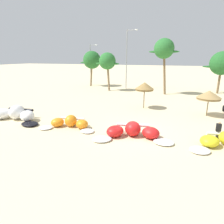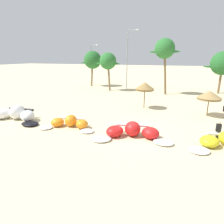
% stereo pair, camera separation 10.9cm
% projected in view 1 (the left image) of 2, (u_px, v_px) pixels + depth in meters
% --- Properties ---
extents(ground_plane, '(260.00, 260.00, 0.00)m').
position_uv_depth(ground_plane, '(136.00, 133.00, 16.64)').
color(ground_plane, beige).
extents(kite_far_left, '(6.95, 3.54, 1.45)m').
position_uv_depth(kite_far_left, '(15.00, 115.00, 19.82)').
color(kite_far_left, black).
rests_on(kite_far_left, ground).
extents(kite_left, '(5.28, 2.76, 1.06)m').
position_uv_depth(kite_left, '(70.00, 123.00, 17.80)').
color(kite_left, white).
rests_on(kite_left, ground).
extents(kite_left_of_center, '(6.24, 3.67, 1.17)m').
position_uv_depth(kite_left_of_center, '(133.00, 132.00, 15.64)').
color(kite_left_of_center, white).
rests_on(kite_left_of_center, ground).
extents(beach_umbrella_near_van, '(2.26, 2.26, 3.19)m').
position_uv_depth(beach_umbrella_near_van, '(145.00, 86.00, 23.82)').
color(beach_umbrella_near_van, brown).
rests_on(beach_umbrella_near_van, ground).
extents(beach_umbrella_middle, '(2.49, 2.49, 2.73)m').
position_uv_depth(beach_umbrella_middle, '(209.00, 95.00, 20.79)').
color(beach_umbrella_middle, brown).
rests_on(beach_umbrella_middle, ground).
extents(person_near_kites, '(0.36, 0.24, 1.62)m').
position_uv_depth(person_near_kites, '(218.00, 131.00, 14.70)').
color(person_near_kites, '#383842').
rests_on(person_near_kites, ground).
extents(palm_leftmost, '(5.45, 3.64, 7.27)m').
position_uv_depth(palm_leftmost, '(92.00, 60.00, 41.23)').
color(palm_leftmost, '#7F6647').
rests_on(palm_leftmost, ground).
extents(palm_left, '(4.54, 3.03, 6.86)m').
position_uv_depth(palm_left, '(107.00, 61.00, 35.83)').
color(palm_left, '#7F6647').
rests_on(palm_left, ground).
extents(palm_left_of_gap, '(4.82, 3.21, 8.98)m').
position_uv_depth(palm_left_of_gap, '(164.00, 49.00, 31.79)').
color(palm_left_of_gap, brown).
rests_on(palm_left_of_gap, ground).
extents(palm_center_left, '(5.83, 3.88, 7.01)m').
position_uv_depth(palm_center_left, '(222.00, 63.00, 32.94)').
color(palm_center_left, brown).
rests_on(palm_center_left, ground).
extents(lamppost_west, '(1.82, 0.24, 8.61)m').
position_uv_depth(lamppost_west, '(91.00, 63.00, 43.14)').
color(lamppost_west, gray).
rests_on(lamppost_west, ground).
extents(lamppost_west_center, '(2.16, 0.24, 10.99)m').
position_uv_depth(lamppost_west_center, '(127.00, 57.00, 37.99)').
color(lamppost_west_center, gray).
rests_on(lamppost_west_center, ground).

